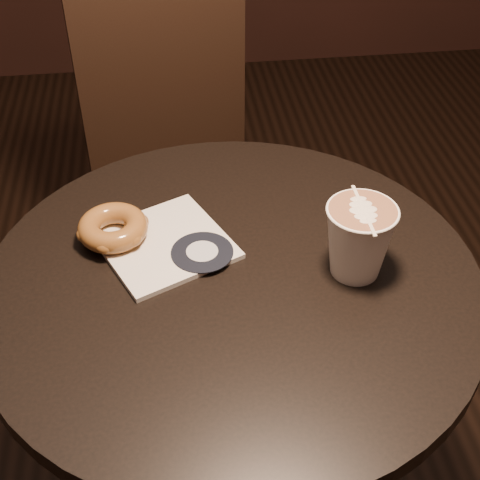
{
  "coord_description": "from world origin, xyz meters",
  "views": [
    {
      "loc": [
        -0.08,
        -0.68,
        1.39
      ],
      "look_at": [
        0.01,
        0.03,
        0.79
      ],
      "focal_mm": 50.0,
      "sensor_mm": 36.0,
      "label": 1
    }
  ],
  "objects_px": {
    "chair": "(176,163)",
    "pastry_bag": "(165,244)",
    "doughnut": "(113,228)",
    "latte_cup": "(358,241)",
    "cafe_table": "(233,365)"
  },
  "relations": [
    {
      "from": "chair",
      "to": "pastry_bag",
      "type": "distance_m",
      "value": 0.6
    },
    {
      "from": "cafe_table",
      "to": "doughnut",
      "type": "relative_size",
      "value": 7.29
    },
    {
      "from": "chair",
      "to": "doughnut",
      "type": "height_order",
      "value": "chair"
    },
    {
      "from": "cafe_table",
      "to": "chair",
      "type": "xyz_separation_m",
      "value": [
        -0.06,
        0.62,
        -0.02
      ]
    },
    {
      "from": "cafe_table",
      "to": "pastry_bag",
      "type": "distance_m",
      "value": 0.23
    },
    {
      "from": "chair",
      "to": "doughnut",
      "type": "relative_size",
      "value": 9.25
    },
    {
      "from": "cafe_table",
      "to": "latte_cup",
      "type": "height_order",
      "value": "latte_cup"
    },
    {
      "from": "cafe_table",
      "to": "chair",
      "type": "distance_m",
      "value": 0.63
    },
    {
      "from": "pastry_bag",
      "to": "doughnut",
      "type": "height_order",
      "value": "doughnut"
    },
    {
      "from": "pastry_bag",
      "to": "doughnut",
      "type": "distance_m",
      "value": 0.08
    },
    {
      "from": "chair",
      "to": "latte_cup",
      "type": "relative_size",
      "value": 8.85
    },
    {
      "from": "doughnut",
      "to": "latte_cup",
      "type": "xyz_separation_m",
      "value": [
        0.34,
        -0.11,
        0.03
      ]
    },
    {
      "from": "chair",
      "to": "pastry_bag",
      "type": "bearing_deg",
      "value": -103.28
    },
    {
      "from": "doughnut",
      "to": "latte_cup",
      "type": "bearing_deg",
      "value": -18.03
    },
    {
      "from": "chair",
      "to": "doughnut",
      "type": "distance_m",
      "value": 0.59
    }
  ]
}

